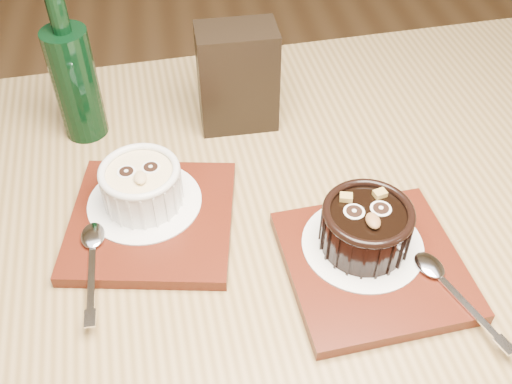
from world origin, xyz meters
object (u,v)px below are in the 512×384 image
ramekin_dark (366,226)px  tray_right (373,265)px  condiment_stand (238,78)px  table (260,298)px  ramekin_white (141,184)px  green_bottle (75,80)px  tray_left (152,220)px

ramekin_dark → tray_right: bearing=-73.7°
ramekin_dark → condiment_stand: 0.27m
ramekin_dark → condiment_stand: (-0.10, 0.25, 0.02)m
table → condiment_stand: 0.28m
ramekin_white → table: bearing=-39.1°
condiment_stand → green_bottle: size_ratio=0.67×
tray_right → green_bottle: size_ratio=0.86×
ramekin_white → green_bottle: (-0.07, 0.16, 0.04)m
table → ramekin_dark: bearing=-11.6°
ramekin_white → green_bottle: 0.18m
table → green_bottle: green_bottle is taller
tray_left → ramekin_white: (-0.01, 0.02, 0.04)m
table → ramekin_white: bearing=147.7°
table → ramekin_white: size_ratio=13.87×
table → tray_right: 0.16m
table → tray_left: 0.16m
ramekin_white → green_bottle: size_ratio=0.43×
table → ramekin_dark: 0.18m
tray_left → green_bottle: size_ratio=0.86×
green_bottle → ramekin_white: bearing=-65.2°
table → ramekin_dark: size_ratio=13.16×
table → ramekin_dark: ramekin_dark is taller
table → tray_right: bearing=-21.4°
condiment_stand → green_bottle: bearing=177.0°
tray_left → ramekin_dark: (0.22, -0.08, 0.04)m
tray_left → ramekin_white: bearing=106.2°
tray_left → condiment_stand: (0.12, 0.17, 0.06)m
tray_left → condiment_stand: condiment_stand is taller
table → ramekin_dark: (0.11, -0.02, 0.14)m
tray_right → ramekin_dark: bearing=106.1°
tray_left → green_bottle: green_bottle is taller
ramekin_white → ramekin_dark: size_ratio=0.95×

